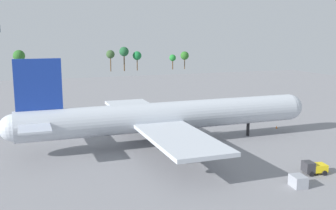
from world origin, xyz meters
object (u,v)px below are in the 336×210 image
baggage_tug (314,167)px  safety_cone_nose (277,127)px  cargo_airplane (166,117)px  cargo_container_aft (298,181)px  cargo_loader (219,115)px

baggage_tug → safety_cone_nose: size_ratio=6.54×
cargo_airplane → cargo_container_aft: bearing=-69.8°
cargo_container_aft → safety_cone_nose: 38.31m
cargo_airplane → safety_cone_nose: cargo_airplane is taller
cargo_loader → safety_cone_nose: cargo_loader is taller
baggage_tug → safety_cone_nose: (13.25, 29.16, -0.78)m
cargo_airplane → safety_cone_nose: bearing=6.9°
baggage_tug → cargo_container_aft: baggage_tug is taller
cargo_airplane → baggage_tug: bearing=-56.4°
cargo_container_aft → cargo_loader: bearing=76.8°
baggage_tug → cargo_container_aft: size_ratio=1.49×
cargo_airplane → cargo_loader: cargo_airplane is taller
baggage_tug → cargo_airplane: bearing=123.6°
cargo_container_aft → safety_cone_nose: bearing=59.6°
baggage_tug → safety_cone_nose: baggage_tug is taller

